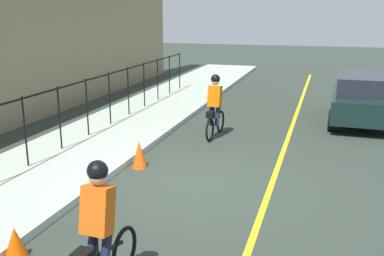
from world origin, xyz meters
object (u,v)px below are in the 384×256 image
cyclist_lead (215,106)px  traffic_cone_near (15,243)px  cyclist_follow (100,231)px  patrol_sedan (362,98)px  traffic_cone_far (139,154)px

cyclist_lead → traffic_cone_near: bearing=173.9°
cyclist_follow → patrol_sedan: 11.45m
cyclist_lead → traffic_cone_near: cyclist_lead is taller
traffic_cone_far → traffic_cone_near: bearing=177.7°
cyclist_lead → traffic_cone_far: 3.29m
cyclist_lead → traffic_cone_near: size_ratio=3.74×
cyclist_lead → cyclist_follow: same height
patrol_sedan → traffic_cone_far: size_ratio=6.93×
cyclist_lead → patrol_sedan: cyclist_lead is taller
cyclist_follow → traffic_cone_near: cyclist_follow is taller
cyclist_follow → traffic_cone_near: bearing=78.3°
cyclist_follow → traffic_cone_far: (4.66, 1.49, -0.59)m
traffic_cone_far → cyclist_lead: bearing=-18.7°
patrol_sedan → traffic_cone_far: (-6.18, 5.19, -0.50)m
traffic_cone_far → cyclist_follow: bearing=-162.2°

